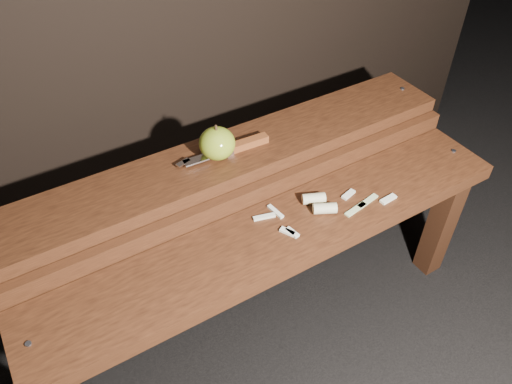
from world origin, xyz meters
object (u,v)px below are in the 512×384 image
bench_rear_tier (235,178)px  knife (238,146)px  apple (217,143)px  bench_front_tier (283,252)px

bench_rear_tier → knife: 0.10m
bench_rear_tier → knife: bearing=10.2°
bench_rear_tier → apple: size_ratio=13.23×
bench_rear_tier → apple: (-0.04, 0.00, 0.13)m
apple → knife: apple is taller
knife → bench_front_tier: bearing=-93.7°
apple → bench_rear_tier: bearing=-6.0°
bench_front_tier → apple: bearing=100.1°
bench_front_tier → knife: knife is taller
bench_front_tier → knife: bearing=86.3°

